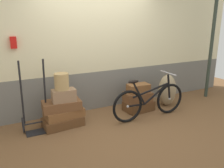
{
  "coord_description": "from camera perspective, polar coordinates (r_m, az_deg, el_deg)",
  "views": [
    {
      "loc": [
        -1.87,
        -3.6,
        1.89
      ],
      "look_at": [
        0.03,
        0.15,
        0.7
      ],
      "focal_mm": 37.14,
      "sensor_mm": 36.0,
      "label": 1
    }
  ],
  "objects": [
    {
      "name": "suitcase_6",
      "position": [
        4.86,
        6.51,
        -1.05
      ],
      "size": [
        0.47,
        0.29,
        0.18
      ],
      "primitive_type": "cube",
      "rotation": [
        0.0,
        0.0,
        -0.07
      ],
      "color": "brown",
      "rests_on": "suitcase_5"
    },
    {
      "name": "suitcase_2",
      "position": [
        4.26,
        -12.3,
        -5.08
      ],
      "size": [
        0.68,
        0.4,
        0.16
      ],
      "primitive_type": "cube",
      "rotation": [
        0.0,
        0.0,
        -0.06
      ],
      "color": "brown",
      "rests_on": "suitcase_1"
    },
    {
      "name": "bicycle",
      "position": [
        4.57,
        9.2,
        -4.2
      ],
      "size": [
        1.61,
        0.46,
        0.87
      ],
      "color": "black",
      "rests_on": "ground"
    },
    {
      "name": "wicker_basket",
      "position": [
        4.1,
        -12.3,
        0.61
      ],
      "size": [
        0.25,
        0.25,
        0.29
      ],
      "primitive_type": "cylinder",
      "color": "tan",
      "rests_on": "suitcase_3"
    },
    {
      "name": "suitcase_4",
      "position": [
        4.97,
        6.54,
        -5.37
      ],
      "size": [
        0.63,
        0.45,
        0.2
      ],
      "primitive_type": "cube",
      "rotation": [
        0.0,
        0.0,
        0.1
      ],
      "color": "brown",
      "rests_on": "ground"
    },
    {
      "name": "suitcase_1",
      "position": [
        4.32,
        -11.7,
        -6.97
      ],
      "size": [
        0.71,
        0.43,
        0.15
      ],
      "primitive_type": "cube",
      "rotation": [
        0.0,
        0.0,
        0.08
      ],
      "color": "brown",
      "rests_on": "suitcase_0"
    },
    {
      "name": "luggage_trolley",
      "position": [
        4.22,
        -18.24,
        -7.25
      ],
      "size": [
        0.46,
        0.36,
        1.25
      ],
      "color": "black",
      "rests_on": "ground"
    },
    {
      "name": "station_building",
      "position": [
        4.85,
        -4.08,
        10.69
      ],
      "size": [
        7.21,
        0.74,
        2.9
      ],
      "color": "slate",
      "rests_on": "ground"
    },
    {
      "name": "suitcase_0",
      "position": [
        4.35,
        -12.0,
        -9.07
      ],
      "size": [
        0.72,
        0.45,
        0.16
      ],
      "primitive_type": "cube",
      "rotation": [
        0.0,
        0.0,
        0.07
      ],
      "color": "brown",
      "rests_on": "ground"
    },
    {
      "name": "ground",
      "position": [
        4.49,
        0.46,
        -9.47
      ],
      "size": [
        9.21,
        5.2,
        0.06
      ],
      "primitive_type": "cube",
      "color": "brown"
    },
    {
      "name": "suitcase_3",
      "position": [
        4.17,
        -11.78,
        -2.75
      ],
      "size": [
        0.42,
        0.25,
        0.22
      ],
      "primitive_type": "cube",
      "rotation": [
        0.0,
        0.0,
        -0.06
      ],
      "color": "#937051",
      "rests_on": "suitcase_2"
    },
    {
      "name": "suitcase_5",
      "position": [
        4.92,
        6.35,
        -3.15
      ],
      "size": [
        0.6,
        0.41,
        0.2
      ],
      "primitive_type": "cube",
      "rotation": [
        0.0,
        0.0,
        -0.11
      ],
      "color": "brown",
      "rests_on": "suitcase_4"
    },
    {
      "name": "burlap_sack",
      "position": [
        5.3,
        13.42,
        -1.47
      ],
      "size": [
        0.42,
        0.35,
        0.7
      ],
      "primitive_type": "ellipsoid",
      "color": "#9E8966",
      "rests_on": "ground"
    }
  ]
}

